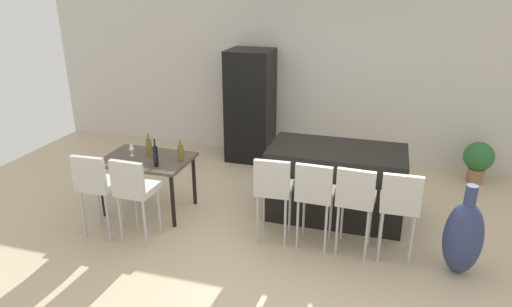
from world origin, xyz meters
The scene contains 17 objects.
ground_plane centered at (0.00, 0.00, 0.00)m, with size 10.00×10.00×0.00m, color #C6B28E.
back_wall centered at (0.00, 2.71, 1.45)m, with size 10.00×0.12×2.90m, color beige.
kitchen_island centered at (0.47, 0.63, 0.46)m, with size 1.69×0.89×0.92m, color black.
bar_chair_left centered at (-0.14, -0.19, 0.70)m, with size 0.42×0.42×1.05m.
bar_chair_middle centered at (0.33, -0.19, 0.70)m, with size 0.41×0.41×1.05m.
bar_chair_right centered at (0.78, -0.19, 0.70)m, with size 0.42×0.42×1.05m.
bar_chair_far centered at (1.23, -0.19, 0.70)m, with size 0.41×0.41×1.05m.
dining_table centered at (-1.89, 0.08, 0.66)m, with size 1.11×0.76×0.74m.
dining_chair_near centered at (-2.14, -0.66, 0.70)m, with size 0.41×0.41×1.05m.
dining_chair_far centered at (-1.64, -0.66, 0.70)m, with size 0.42×0.42×1.05m.
wine_bottle_corner centered at (-1.88, 0.14, 0.86)m, with size 0.07×0.07×0.31m.
wine_bottle_near centered at (-1.42, 0.12, 0.85)m, with size 0.07×0.07×0.28m.
wine_bottle_left centered at (-1.64, -0.12, 0.88)m, with size 0.06×0.06×0.35m.
wine_glass_middle centered at (-2.12, 0.11, 0.86)m, with size 0.07×0.07×0.17m.
refrigerator centered at (-1.16, 2.27, 0.92)m, with size 0.72×0.68×1.84m, color black.
floor_vase centered at (1.88, -0.24, 0.41)m, with size 0.39×0.39×1.00m.
potted_plant centered at (2.40, 2.26, 0.38)m, with size 0.44×0.44×0.64m.
Camera 1 is at (0.98, -4.70, 2.89)m, focal length 31.80 mm.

